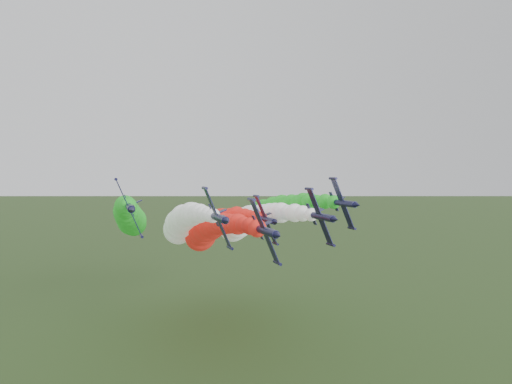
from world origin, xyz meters
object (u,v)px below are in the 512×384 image
at_px(jet_inner_right, 243,223).
at_px(jet_outer_left, 130,217).
at_px(jet_outer_right, 261,214).
at_px(jet_inner_left, 181,224).
at_px(jet_trail, 216,224).
at_px(jet_lead, 205,232).

height_order(jet_inner_right, jet_outer_left, jet_outer_left).
bearing_deg(jet_outer_right, jet_outer_left, -177.75).
relative_size(jet_inner_left, jet_inner_right, 1.00).
relative_size(jet_outer_left, jet_trail, 1.00).
xyz_separation_m(jet_inner_left, jet_trail, (14.21, 17.67, -2.30)).
bearing_deg(jet_lead, jet_outer_right, 36.37).
relative_size(jet_lead, jet_inner_left, 1.00).
bearing_deg(jet_lead, jet_outer_left, 143.89).
bearing_deg(jet_lead, jet_inner_right, 27.14).
bearing_deg(jet_inner_left, jet_outer_left, 147.80).
bearing_deg(jet_outer_left, jet_inner_left, -32.20).
xyz_separation_m(jet_lead, jet_inner_right, (12.67, 6.49, 1.46)).
bearing_deg(jet_trail, jet_outer_right, -29.27).
bearing_deg(jet_inner_right, jet_trail, 104.43).
relative_size(jet_inner_right, jet_outer_left, 1.00).
distance_m(jet_inner_right, jet_outer_right, 13.05).
height_order(jet_outer_right, jet_trail, jet_outer_right).
relative_size(jet_inner_left, jet_trail, 1.01).
relative_size(jet_inner_right, jet_trail, 1.00).
xyz_separation_m(jet_outer_left, jet_trail, (27.91, 9.04, -3.77)).
height_order(jet_outer_left, jet_trail, jet_outer_left).
xyz_separation_m(jet_lead, jet_trail, (8.34, 23.31, -0.42)).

